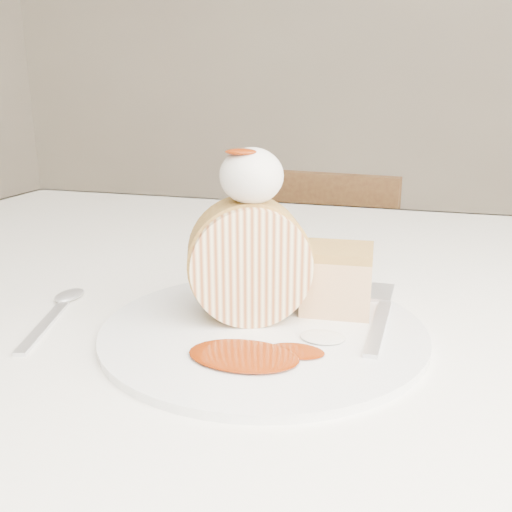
% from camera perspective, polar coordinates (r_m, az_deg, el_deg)
% --- Properties ---
extents(table, '(1.40, 0.90, 0.75)m').
position_cam_1_polar(table, '(0.73, 4.14, -8.77)').
color(table, white).
rests_on(table, ground).
extents(chair_far, '(0.41, 0.41, 0.79)m').
position_cam_1_polar(chair_far, '(1.44, 6.61, -4.70)').
color(chair_far, brown).
rests_on(chair_far, ground).
extents(plate, '(0.32, 0.32, 0.01)m').
position_cam_1_polar(plate, '(0.53, 0.73, -7.44)').
color(plate, white).
rests_on(plate, table).
extents(roulade_slice, '(0.13, 0.10, 0.11)m').
position_cam_1_polar(roulade_slice, '(0.54, -0.68, -0.53)').
color(roulade_slice, '#F6E3AB').
rests_on(roulade_slice, plate).
extents(cake_chunk, '(0.07, 0.07, 0.06)m').
position_cam_1_polar(cake_chunk, '(0.57, 8.09, -2.67)').
color(cake_chunk, '#B38A44').
rests_on(cake_chunk, plate).
extents(whipped_cream, '(0.06, 0.06, 0.05)m').
position_cam_1_polar(whipped_cream, '(0.51, -0.45, 8.01)').
color(whipped_cream, silver).
rests_on(whipped_cream, roulade_slice).
extents(caramel_drizzle, '(0.03, 0.02, 0.01)m').
position_cam_1_polar(caramel_drizzle, '(0.50, -1.53, 11.09)').
color(caramel_drizzle, maroon).
rests_on(caramel_drizzle, whipped_cream).
extents(caramel_pool, '(0.10, 0.07, 0.00)m').
position_cam_1_polar(caramel_pool, '(0.47, -1.27, -9.90)').
color(caramel_pool, maroon).
rests_on(caramel_pool, plate).
extents(fork, '(0.03, 0.18, 0.00)m').
position_cam_1_polar(fork, '(0.54, 12.16, -6.93)').
color(fork, silver).
rests_on(fork, plate).
extents(spoon, '(0.07, 0.15, 0.00)m').
position_cam_1_polar(spoon, '(0.58, -20.45, -6.60)').
color(spoon, silver).
rests_on(spoon, table).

